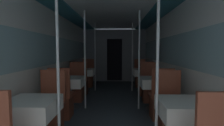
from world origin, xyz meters
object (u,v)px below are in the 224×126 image
at_px(chair_right_near_1, 160,103).
at_px(chair_right_far_1, 149,90).
at_px(chair_left_far_2, 88,78).
at_px(support_pole_right_2, 132,57).
at_px(chair_left_far_1, 76,89).
at_px(support_pole_left_2, 95,57).
at_px(dining_table_left_2, 85,73).
at_px(dining_table_right_2, 143,73).
at_px(chair_right_far_2, 140,78).
at_px(chair_right_near_2, 146,85).
at_px(support_pole_left_1, 85,60).
at_px(dining_table_right_0, 185,111).
at_px(support_pole_right_1, 139,60).
at_px(chair_left_near_1, 62,102).
at_px(chair_right_far_0, 170,115).
at_px(chair_left_near_2, 81,84).
at_px(dining_table_right_1, 154,83).
at_px(dining_table_left_0, 32,109).
at_px(chair_left_far_0, 50,114).
at_px(support_pole_right_0, 157,69).
at_px(support_pole_left_0, 58,69).
at_px(dining_table_left_1, 70,83).

relative_size(chair_right_near_1, chair_right_far_1, 1.00).
distance_m(chair_left_far_2, support_pole_right_2, 1.85).
bearing_deg(chair_left_far_1, support_pole_left_2, -106.11).
distance_m(dining_table_left_2, chair_right_near_1, 3.06).
height_order(dining_table_right_2, chair_right_far_2, chair_right_far_2).
bearing_deg(support_pole_right_2, support_pole_left_2, 180.00).
distance_m(chair_right_near_1, dining_table_right_2, 2.39).
xyz_separation_m(chair_right_near_1, chair_right_near_2, (0.00, 1.79, 0.00)).
height_order(support_pole_left_1, dining_table_right_2, support_pole_left_1).
distance_m(chair_left_far_2, dining_table_right_0, 4.58).
distance_m(chair_right_near_1, support_pole_right_1, 1.04).
height_order(chair_left_near_1, support_pole_right_2, support_pole_right_2).
bearing_deg(chair_left_far_1, chair_right_far_0, 136.93).
relative_size(chair_left_near_2, dining_table_right_1, 1.41).
xyz_separation_m(dining_table_left_0, dining_table_left_2, (0.00, 3.57, 0.00)).
height_order(dining_table_left_0, dining_table_right_0, same).
height_order(dining_table_left_0, chair_left_far_2, chair_left_far_2).
xyz_separation_m(dining_table_right_0, dining_table_right_2, (0.00, 3.57, 0.00)).
relative_size(chair_left_near_1, dining_table_left_2, 1.41).
relative_size(chair_left_near_2, chair_right_near_1, 1.00).
xyz_separation_m(chair_right_far_0, dining_table_right_2, (-0.00, 2.99, 0.28)).
bearing_deg(chair_left_far_0, chair_right_near_2, -128.48).
relative_size(chair_left_near_2, chair_left_far_2, 1.00).
bearing_deg(chair_right_near_1, support_pole_left_2, 123.41).
relative_size(support_pole_right_0, chair_right_near_2, 2.20).
distance_m(support_pole_left_0, chair_right_near_2, 3.46).
bearing_deg(chair_right_far_0, chair_right_far_1, -90.00).
xyz_separation_m(chair_left_far_1, chair_left_far_2, (0.00, 1.79, 0.00)).
distance_m(dining_table_left_0, chair_left_far_0, 0.65).
xyz_separation_m(chair_right_near_1, dining_table_right_2, (-0.00, 2.37, 0.28)).
bearing_deg(chair_right_near_2, dining_table_right_0, -90.00).
relative_size(support_pole_right_1, chair_right_far_2, 2.20).
bearing_deg(chair_right_far_2, chair_left_far_0, 61.86).
distance_m(dining_table_left_0, dining_table_right_1, 2.62).
height_order(dining_table_right_2, support_pole_right_2, support_pole_right_2).
distance_m(dining_table_left_0, chair_right_near_2, 3.56).
bearing_deg(support_pole_right_1, chair_right_far_2, 81.67).
distance_m(chair_left_far_0, dining_table_right_2, 3.56).
height_order(dining_table_left_1, chair_right_far_1, chair_right_far_1).
xyz_separation_m(support_pole_left_0, dining_table_right_1, (1.56, 1.79, -0.51)).
distance_m(support_pole_left_0, chair_left_near_1, 1.48).
relative_size(dining_table_left_0, dining_table_right_1, 1.00).
distance_m(chair_left_far_2, chair_right_far_0, 4.05).
bearing_deg(chair_left_near_1, chair_right_far_1, 31.44).
bearing_deg(chair_left_far_1, dining_table_left_1, 90.00).
distance_m(dining_table_right_0, chair_right_near_2, 3.00).
xyz_separation_m(support_pole_left_0, dining_table_left_1, (-0.35, 1.79, -0.51)).
bearing_deg(chair_left_near_2, dining_table_left_1, -90.00).
relative_size(chair_left_far_0, chair_left_near_1, 1.00).
height_order(support_pole_right_0, chair_right_far_2, support_pole_right_0).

